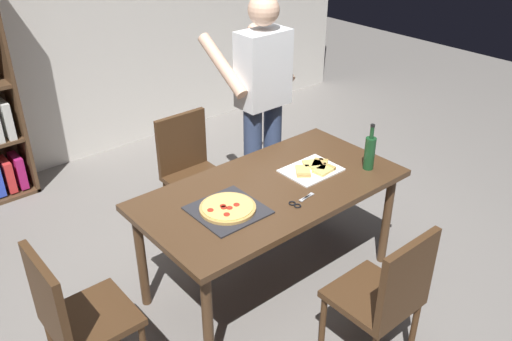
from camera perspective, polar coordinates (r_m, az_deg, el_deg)
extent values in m
plane|color=gray|center=(3.75, 1.51, -11.61)|extent=(12.00, 12.00, 0.00)
cube|color=silver|center=(5.19, -18.45, 16.05)|extent=(6.40, 0.10, 2.80)
cube|color=#4C331E|center=(3.32, 1.67, -2.02)|extent=(1.68, 0.87, 0.04)
cylinder|color=#4C331E|center=(2.96, -5.17, -15.95)|extent=(0.06, 0.06, 0.71)
cylinder|color=#4C331E|center=(3.82, 13.78, -5.08)|extent=(0.06, 0.06, 0.71)
cylinder|color=#4C331E|center=(3.43, -12.14, -9.24)|extent=(0.06, 0.06, 0.71)
cylinder|color=#4C331E|center=(4.19, 6.16, -1.03)|extent=(0.06, 0.06, 0.71)
cube|color=#472D19|center=(3.06, 12.29, -13.04)|extent=(0.42, 0.42, 0.04)
cube|color=#472D19|center=(2.82, 15.86, -11.15)|extent=(0.42, 0.04, 0.45)
cylinder|color=#472D19|center=(3.39, 11.44, -12.99)|extent=(0.04, 0.04, 0.41)
cylinder|color=#472D19|center=(3.18, 7.14, -15.96)|extent=(0.04, 0.04, 0.41)
cylinder|color=#472D19|center=(3.25, 16.49, -15.99)|extent=(0.04, 0.04, 0.41)
cube|color=#472D19|center=(4.05, -6.25, -0.98)|extent=(0.42, 0.42, 0.04)
cube|color=#472D19|center=(4.08, -7.95, 3.03)|extent=(0.42, 0.04, 0.45)
cylinder|color=#472D19|center=(3.96, -6.74, -5.64)|extent=(0.04, 0.04, 0.41)
cylinder|color=#472D19|center=(4.13, -2.60, -3.84)|extent=(0.04, 0.04, 0.41)
cylinder|color=#472D19|center=(4.22, -9.49, -3.47)|extent=(0.04, 0.04, 0.41)
cylinder|color=#472D19|center=(4.38, -5.49, -1.87)|extent=(0.04, 0.04, 0.41)
cube|color=#472D19|center=(3.00, -17.11, -14.84)|extent=(0.42, 0.42, 0.04)
cube|color=#472D19|center=(2.80, -21.42, -12.65)|extent=(0.04, 0.42, 0.45)
cylinder|color=#472D19|center=(3.32, -15.00, -14.69)|extent=(0.04, 0.04, 0.41)
cube|color=#513823|center=(4.83, -24.97, 8.64)|extent=(0.03, 0.35, 1.95)
cube|color=red|center=(5.07, -25.07, -0.37)|extent=(0.06, 0.22, 0.28)
cube|color=#B21E66|center=(5.09, -24.07, 0.02)|extent=(0.07, 0.22, 0.29)
cube|color=silver|center=(4.89, -25.20, 5.01)|extent=(0.06, 0.22, 0.32)
cylinder|color=#38476B|center=(4.25, 1.73, 1.45)|extent=(0.14, 0.14, 0.95)
cylinder|color=#38476B|center=(4.14, -0.34, 0.63)|extent=(0.14, 0.14, 0.95)
cube|color=white|center=(3.90, 0.78, 10.83)|extent=(0.38, 0.22, 0.55)
sphere|color=#E0B293|center=(3.79, 0.82, 16.80)|extent=(0.22, 0.22, 0.22)
cylinder|color=#E0B293|center=(4.16, 1.58, 12.41)|extent=(0.09, 0.50, 0.39)
cylinder|color=#E0B293|center=(3.89, -3.61, 11.14)|extent=(0.09, 0.50, 0.39)
cube|color=#2D2D33|center=(3.08, -3.03, -4.25)|extent=(0.39, 0.39, 0.01)
cylinder|color=tan|center=(3.07, -3.04, -4.03)|extent=(0.33, 0.33, 0.02)
cylinder|color=#EACC6B|center=(3.07, -3.04, -3.84)|extent=(0.29, 0.29, 0.01)
cylinder|color=#B22819|center=(3.04, -2.85, -3.99)|extent=(0.04, 0.04, 0.00)
cylinder|color=#B22819|center=(3.07, -2.09, -3.67)|extent=(0.04, 0.04, 0.00)
cylinder|color=#B22819|center=(3.03, -4.89, -4.23)|extent=(0.04, 0.04, 0.00)
cylinder|color=#B22819|center=(2.99, -3.15, -4.70)|extent=(0.04, 0.04, 0.00)
cylinder|color=#B22819|center=(3.05, -3.46, -3.97)|extent=(0.04, 0.04, 0.00)
cylinder|color=#B22819|center=(3.06, -3.56, -3.79)|extent=(0.04, 0.04, 0.00)
cube|color=white|center=(3.50, 5.91, 0.04)|extent=(0.36, 0.28, 0.01)
cube|color=#EACC6B|center=(3.46, 5.04, -0.05)|extent=(0.16, 0.17, 0.02)
cube|color=tan|center=(3.40, 5.13, -0.51)|extent=(0.08, 0.08, 0.02)
cube|color=#EACC6B|center=(3.48, 7.27, 0.05)|extent=(0.15, 0.10, 0.02)
cube|color=tan|center=(3.53, 7.86, 0.42)|extent=(0.03, 0.09, 0.02)
cube|color=#EACC6B|center=(3.55, 6.19, 0.75)|extent=(0.17, 0.15, 0.02)
cube|color=tan|center=(3.57, 7.12, 0.86)|extent=(0.06, 0.09, 0.02)
cube|color=#EACC6B|center=(3.54, 6.79, 0.61)|extent=(0.17, 0.15, 0.02)
cube|color=tan|center=(3.59, 6.98, 1.07)|extent=(0.07, 0.09, 0.02)
cylinder|color=#194723|center=(3.54, 12.04, 1.80)|extent=(0.07, 0.07, 0.22)
cylinder|color=#194723|center=(3.48, 12.29, 3.99)|extent=(0.03, 0.03, 0.08)
cylinder|color=black|center=(3.46, 12.37, 4.71)|extent=(0.03, 0.03, 0.02)
cube|color=silver|center=(3.21, 5.42, -2.86)|extent=(0.12, 0.04, 0.01)
cube|color=silver|center=(3.21, 5.42, -2.86)|extent=(0.12, 0.01, 0.01)
torus|color=black|center=(3.14, 3.89, -3.50)|extent=(0.05, 0.05, 0.01)
torus|color=black|center=(3.12, 4.45, -3.77)|extent=(0.05, 0.05, 0.01)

